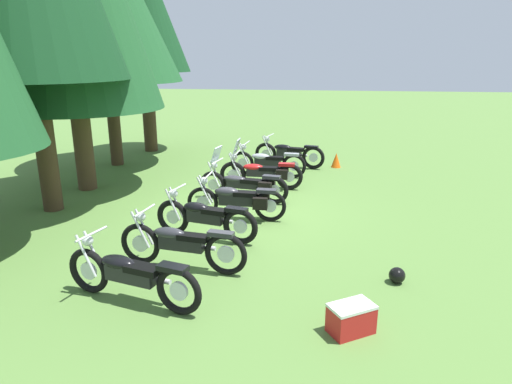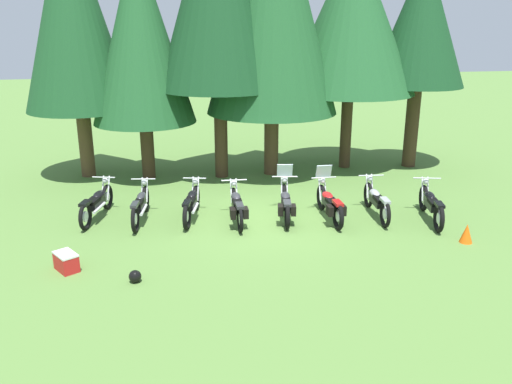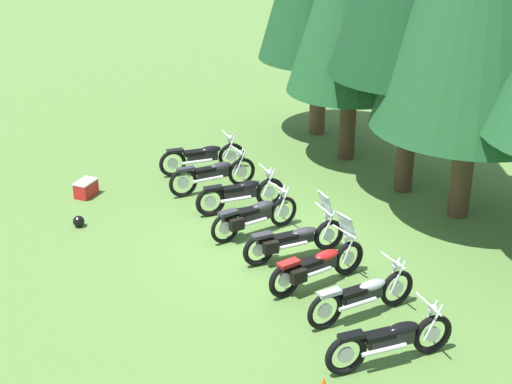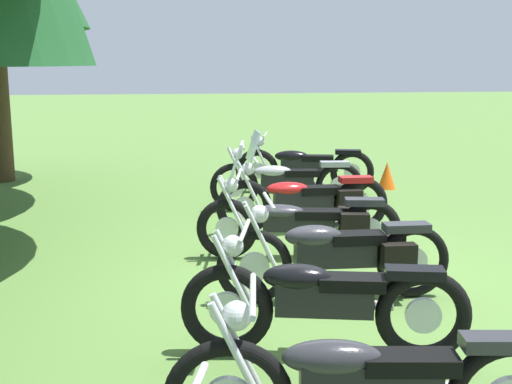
{
  "view_description": "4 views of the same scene",
  "coord_description": "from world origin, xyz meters",
  "px_view_note": "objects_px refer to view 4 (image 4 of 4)",
  "views": [
    {
      "loc": [
        -10.22,
        -1.85,
        3.56
      ],
      "look_at": [
        -0.49,
        -0.49,
        0.6
      ],
      "focal_mm": 31.77,
      "sensor_mm": 36.0,
      "label": 1
    },
    {
      "loc": [
        -2.52,
        -13.53,
        5.25
      ],
      "look_at": [
        -0.09,
        0.38,
        0.68
      ],
      "focal_mm": 37.2,
      "sensor_mm": 36.0,
      "label": 2
    },
    {
      "loc": [
        12.25,
        -8.9,
        8.03
      ],
      "look_at": [
        -1.04,
        0.2,
        0.85
      ],
      "focal_mm": 54.61,
      "sensor_mm": 36.0,
      "label": 3
    },
    {
      "loc": [
        -6.62,
        1.54,
        2.28
      ],
      "look_at": [
        0.36,
        0.55,
        0.87
      ],
      "focal_mm": 46.5,
      "sensor_mm": 36.0,
      "label": 4
    }
  ],
  "objects_px": {
    "motorcycle_2": "(322,301)",
    "motorcycle_7": "(303,166)",
    "motorcycle_5": "(305,198)",
    "motorcycle_6": "(286,181)",
    "motorcycle_3": "(339,253)",
    "traffic_cone": "(387,175)",
    "motorcycle_4": "(301,221)"
  },
  "relations": [
    {
      "from": "motorcycle_5",
      "to": "motorcycle_6",
      "type": "relative_size",
      "value": 0.99
    },
    {
      "from": "motorcycle_3",
      "to": "motorcycle_4",
      "type": "distance_m",
      "value": 1.38
    },
    {
      "from": "motorcycle_2",
      "to": "motorcycle_7",
      "type": "xyz_separation_m",
      "value": [
        6.45,
        -1.24,
        0.01
      ]
    },
    {
      "from": "motorcycle_4",
      "to": "motorcycle_3",
      "type": "bearing_deg",
      "value": 103.05
    },
    {
      "from": "motorcycle_3",
      "to": "motorcycle_6",
      "type": "bearing_deg",
      "value": -91.63
    },
    {
      "from": "motorcycle_5",
      "to": "traffic_cone",
      "type": "distance_m",
      "value": 3.57
    },
    {
      "from": "motorcycle_7",
      "to": "traffic_cone",
      "type": "relative_size",
      "value": 4.94
    },
    {
      "from": "motorcycle_5",
      "to": "motorcycle_7",
      "type": "xyz_separation_m",
      "value": [
        2.7,
        -0.55,
        -0.0
      ]
    },
    {
      "from": "motorcycle_5",
      "to": "motorcycle_4",
      "type": "bearing_deg",
      "value": 76.43
    },
    {
      "from": "motorcycle_5",
      "to": "motorcycle_6",
      "type": "distance_m",
      "value": 1.36
    },
    {
      "from": "motorcycle_3",
      "to": "traffic_cone",
      "type": "xyz_separation_m",
      "value": [
        5.41,
        -2.35,
        -0.23
      ]
    },
    {
      "from": "motorcycle_2",
      "to": "motorcycle_3",
      "type": "height_order",
      "value": "motorcycle_2"
    },
    {
      "from": "motorcycle_3",
      "to": "motorcycle_5",
      "type": "height_order",
      "value": "motorcycle_5"
    },
    {
      "from": "motorcycle_3",
      "to": "motorcycle_4",
      "type": "bearing_deg",
      "value": -85.32
    },
    {
      "from": "motorcycle_3",
      "to": "motorcycle_6",
      "type": "height_order",
      "value": "motorcycle_6"
    },
    {
      "from": "motorcycle_4",
      "to": "motorcycle_6",
      "type": "distance_m",
      "value": 2.55
    },
    {
      "from": "motorcycle_2",
      "to": "motorcycle_6",
      "type": "distance_m",
      "value": 5.15
    },
    {
      "from": "motorcycle_6",
      "to": "motorcycle_4",
      "type": "bearing_deg",
      "value": 89.1
    },
    {
      "from": "motorcycle_6",
      "to": "motorcycle_3",
      "type": "bearing_deg",
      "value": 92.5
    },
    {
      "from": "traffic_cone",
      "to": "motorcycle_3",
      "type": "bearing_deg",
      "value": 156.47
    },
    {
      "from": "motorcycle_4",
      "to": "motorcycle_7",
      "type": "relative_size",
      "value": 1.0
    },
    {
      "from": "motorcycle_5",
      "to": "traffic_cone",
      "type": "height_order",
      "value": "motorcycle_5"
    },
    {
      "from": "motorcycle_2",
      "to": "motorcycle_4",
      "type": "height_order",
      "value": "motorcycle_4"
    },
    {
      "from": "motorcycle_3",
      "to": "motorcycle_4",
      "type": "xyz_separation_m",
      "value": [
        1.37,
        0.08,
        -0.02
      ]
    },
    {
      "from": "motorcycle_2",
      "to": "motorcycle_5",
      "type": "xyz_separation_m",
      "value": [
        3.75,
        -0.68,
        0.01
      ]
    },
    {
      "from": "motorcycle_2",
      "to": "motorcycle_7",
      "type": "distance_m",
      "value": 6.57
    },
    {
      "from": "motorcycle_5",
      "to": "traffic_cone",
      "type": "xyz_separation_m",
      "value": [
        2.86,
        -2.13,
        -0.23
      ]
    },
    {
      "from": "motorcycle_2",
      "to": "motorcycle_6",
      "type": "xyz_separation_m",
      "value": [
        5.1,
        -0.67,
        0.0
      ]
    },
    {
      "from": "motorcycle_3",
      "to": "motorcycle_7",
      "type": "distance_m",
      "value": 5.31
    },
    {
      "from": "motorcycle_7",
      "to": "traffic_cone",
      "type": "xyz_separation_m",
      "value": [
        0.15,
        -1.58,
        -0.23
      ]
    },
    {
      "from": "motorcycle_3",
      "to": "motorcycle_5",
      "type": "distance_m",
      "value": 2.56
    },
    {
      "from": "motorcycle_5",
      "to": "motorcycle_7",
      "type": "distance_m",
      "value": 2.76
    }
  ]
}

